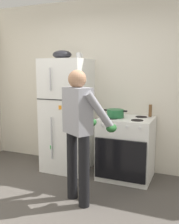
% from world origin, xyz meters
% --- Properties ---
extents(kitchen_wall_back, '(6.00, 0.10, 2.70)m').
position_xyz_m(kitchen_wall_back, '(0.00, 1.95, 1.35)').
color(kitchen_wall_back, silver).
rests_on(kitchen_wall_back, ground).
extents(refrigerator, '(0.68, 0.72, 1.76)m').
position_xyz_m(refrigerator, '(-0.51, 1.57, 0.88)').
color(refrigerator, white).
rests_on(refrigerator, ground).
extents(stove_range, '(0.76, 0.67, 0.91)m').
position_xyz_m(stove_range, '(0.46, 1.56, 0.45)').
color(stove_range, white).
rests_on(stove_range, ground).
extents(person_cook, '(0.64, 0.67, 1.60)m').
position_xyz_m(person_cook, '(0.13, 0.65, 0.95)').
color(person_cook, black).
rests_on(person_cook, ground).
extents(red_pot, '(0.35, 0.25, 0.12)m').
position_xyz_m(red_pot, '(0.30, 1.52, 0.97)').
color(red_pot, '#236638').
rests_on(red_pot, stove_range).
extents(coffee_mug, '(0.11, 0.08, 0.10)m').
position_xyz_m(coffee_mug, '(-0.33, 1.62, 1.81)').
color(coffee_mug, silver).
rests_on(coffee_mug, refrigerator).
extents(pepper_mill, '(0.05, 0.05, 0.18)m').
position_xyz_m(pepper_mill, '(0.76, 1.77, 1.00)').
color(pepper_mill, brown).
rests_on(pepper_mill, stove_range).
extents(mixing_bowl, '(0.29, 0.29, 0.13)m').
position_xyz_m(mixing_bowl, '(-0.59, 1.57, 1.83)').
color(mixing_bowl, black).
rests_on(mixing_bowl, refrigerator).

